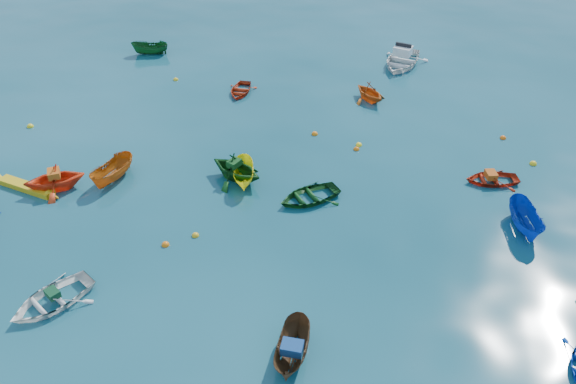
% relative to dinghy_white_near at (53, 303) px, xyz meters
% --- Properties ---
extents(ground, '(160.00, 160.00, 0.00)m').
position_rel_dinghy_white_near_xyz_m(ground, '(6.65, 4.39, 0.00)').
color(ground, '#093A45').
rests_on(ground, ground).
extents(dinghy_white_near, '(3.56, 4.00, 0.69)m').
position_rel_dinghy_white_near_xyz_m(dinghy_white_near, '(0.00, 0.00, 0.00)').
color(dinghy_white_near, white).
rests_on(dinghy_white_near, ground).
extents(sampan_brown_mid, '(1.38, 2.99, 1.12)m').
position_rel_dinghy_white_near_xyz_m(sampan_brown_mid, '(9.75, 0.47, 0.00)').
color(sampan_brown_mid, '#51351D').
rests_on(sampan_brown_mid, ground).
extents(dinghy_orange_w, '(3.80, 3.73, 1.52)m').
position_rel_dinghy_white_near_xyz_m(dinghy_orange_w, '(-4.63, 6.53, 0.00)').
color(dinghy_orange_w, '#EE3E16').
rests_on(dinghy_orange_w, ground).
extents(sampan_yellow_mid, '(1.96, 2.96, 1.07)m').
position_rel_dinghy_white_near_xyz_m(sampan_yellow_mid, '(4.08, 10.10, 0.00)').
color(sampan_yellow_mid, yellow).
rests_on(sampan_yellow_mid, ground).
extents(dinghy_green_e, '(3.79, 3.79, 0.65)m').
position_rel_dinghy_white_near_xyz_m(dinghy_green_e, '(7.65, 9.64, 0.00)').
color(dinghy_green_e, '#0F4316').
rests_on(dinghy_green_e, ground).
extents(sampan_orange_n, '(1.45, 3.09, 1.15)m').
position_rel_dinghy_white_near_xyz_m(sampan_orange_n, '(-2.34, 8.14, 0.00)').
color(sampan_orange_n, '#BD5C11').
rests_on(sampan_orange_n, ground).
extents(dinghy_green_n, '(3.59, 3.32, 1.56)m').
position_rel_dinghy_white_near_xyz_m(dinghy_green_n, '(3.62, 10.15, 0.00)').
color(dinghy_green_n, '#124D17').
rests_on(dinghy_green_n, ground).
extents(dinghy_red_ne, '(3.19, 2.74, 0.56)m').
position_rel_dinghy_white_near_xyz_m(dinghy_red_ne, '(16.11, 13.98, 0.00)').
color(dinghy_red_ne, '#B3260E').
rests_on(dinghy_red_ne, ground).
extents(sampan_blue_far, '(1.95, 3.23, 1.17)m').
position_rel_dinghy_white_near_xyz_m(sampan_blue_far, '(17.62, 10.57, 0.00)').
color(sampan_blue_far, '#0D39AE').
rests_on(sampan_blue_far, ground).
extents(dinghy_red_far, '(2.17, 2.83, 0.55)m').
position_rel_dinghy_white_near_xyz_m(dinghy_red_far, '(0.05, 19.48, 0.00)').
color(dinghy_red_far, '#B62D0F').
rests_on(dinghy_red_far, ground).
extents(dinghy_orange_far, '(3.26, 3.22, 1.30)m').
position_rel_dinghy_white_near_xyz_m(dinghy_orange_far, '(8.32, 21.06, 0.00)').
color(dinghy_orange_far, '#D35B13').
rests_on(dinghy_orange_far, ground).
extents(sampan_green_far, '(2.90, 1.88, 1.05)m').
position_rel_dinghy_white_near_xyz_m(sampan_green_far, '(-8.79, 23.39, 0.00)').
color(sampan_green_far, '#114A1C').
rests_on(sampan_green_far, ground).
extents(kayak_yellow, '(3.98, 1.05, 0.40)m').
position_rel_dinghy_white_near_xyz_m(kayak_yellow, '(-6.06, 6.05, 0.00)').
color(kayak_yellow, gold).
rests_on(kayak_yellow, ground).
extents(motorboat_white, '(3.88, 4.96, 1.54)m').
position_rel_dinghy_white_near_xyz_m(motorboat_white, '(9.44, 27.22, 0.00)').
color(motorboat_white, white).
rests_on(motorboat_white, ground).
extents(tarp_green_a, '(0.70, 0.64, 0.28)m').
position_rel_dinghy_white_near_xyz_m(tarp_green_a, '(0.04, 0.09, 0.48)').
color(tarp_green_a, '#104224').
rests_on(tarp_green_a, dinghy_white_near).
extents(tarp_blue_a, '(0.81, 0.65, 0.37)m').
position_rel_dinghy_white_near_xyz_m(tarp_blue_a, '(9.77, 0.32, 0.74)').
color(tarp_blue_a, navy).
rests_on(tarp_blue_a, sampan_brown_mid).
extents(tarp_orange_a, '(0.90, 0.93, 0.36)m').
position_rel_dinghy_white_near_xyz_m(tarp_orange_a, '(-4.59, 6.56, 0.94)').
color(tarp_orange_a, '#CE5B15').
rests_on(tarp_orange_a, dinghy_orange_w).
extents(tarp_green_b, '(0.69, 0.80, 0.33)m').
position_rel_dinghy_white_near_xyz_m(tarp_green_b, '(3.52, 10.18, 0.95)').
color(tarp_green_b, '#114517').
rests_on(tarp_green_b, dinghy_green_n).
extents(tarp_orange_b, '(0.71, 0.81, 0.33)m').
position_rel_dinghy_white_near_xyz_m(tarp_orange_b, '(16.01, 13.95, 0.44)').
color(tarp_orange_b, '#BC4F13').
rests_on(tarp_orange_b, dinghy_red_ne).
extents(buoy_or_a, '(0.35, 0.35, 0.35)m').
position_rel_dinghy_white_near_xyz_m(buoy_or_a, '(2.57, 4.44, 0.00)').
color(buoy_or_a, orange).
rests_on(buoy_or_a, ground).
extents(buoy_ye_a, '(0.33, 0.33, 0.33)m').
position_rel_dinghy_white_near_xyz_m(buoy_ye_a, '(3.55, 5.42, 0.00)').
color(buoy_ye_a, gold).
rests_on(buoy_ye_a, ground).
extents(buoy_ye_b, '(0.39, 0.39, 0.39)m').
position_rel_dinghy_white_near_xyz_m(buoy_ye_b, '(-10.10, 11.38, 0.00)').
color(buoy_ye_b, yellow).
rests_on(buoy_ye_b, ground).
extents(buoy_or_c, '(0.37, 0.37, 0.37)m').
position_rel_dinghy_white_near_xyz_m(buoy_or_c, '(6.20, 15.78, 0.00)').
color(buoy_or_c, orange).
rests_on(buoy_or_c, ground).
extents(buoy_ye_c, '(0.35, 0.35, 0.35)m').
position_rel_dinghy_white_near_xyz_m(buoy_ye_c, '(8.90, 15.38, 0.00)').
color(buoy_ye_c, yellow).
rests_on(buoy_ye_c, ground).
extents(buoy_or_d, '(0.34, 0.34, 0.34)m').
position_rel_dinghy_white_near_xyz_m(buoy_or_d, '(8.87, 14.89, 0.00)').
color(buoy_or_d, orange).
rests_on(buoy_or_d, ground).
extents(buoy_ye_d, '(0.35, 0.35, 0.35)m').
position_rel_dinghy_white_near_xyz_m(buoy_ye_d, '(-4.89, 19.89, 0.00)').
color(buoy_ye_d, yellow).
rests_on(buoy_ye_d, ground).
extents(buoy_or_e, '(0.35, 0.35, 0.35)m').
position_rel_dinghy_white_near_xyz_m(buoy_or_e, '(16.61, 18.70, 0.00)').
color(buoy_or_e, orange).
rests_on(buoy_or_e, ground).
extents(buoy_ye_e, '(0.39, 0.39, 0.39)m').
position_rel_dinghy_white_near_xyz_m(buoy_ye_e, '(18.19, 16.38, 0.00)').
color(buoy_ye_e, yellow).
rests_on(buoy_ye_e, ground).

